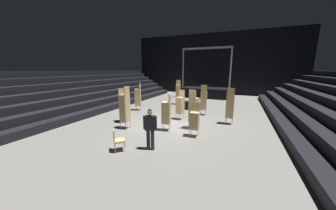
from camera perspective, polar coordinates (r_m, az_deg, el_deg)
The scene contains 17 objects.
ground_plane at distance 10.39m, azimuth 0.90°, elevation -6.90°, with size 22.00×30.00×0.10m, color slate.
arena_end_wall at distance 24.41m, azimuth 14.62°, elevation 13.11°, with size 22.00×0.30×8.00m, color black.
bleacher_bank_left at distance 15.83m, azimuth -26.98°, elevation 4.34°, with size 5.25×24.00×3.15m.
stage_riser at distance 21.07m, azimuth 12.71°, elevation 4.34°, with size 5.74×2.81×5.66m.
man_with_tie at distance 7.01m, azimuth -6.01°, elevation -7.33°, with size 0.57×0.34×1.75m.
chair_stack_front_left at distance 14.03m, azimuth -10.03°, elevation 2.72°, with size 0.57×0.57×2.22m.
chair_stack_front_right at distance 9.53m, azimuth 8.61°, elevation -1.49°, with size 0.53×0.53×2.22m.
chair_stack_mid_left at distance 11.29m, azimuth 4.09°, elevation 0.03°, with size 0.52×0.52×1.96m.
chair_stack_mid_right at distance 11.00m, azimuth -14.85°, elevation -0.20°, with size 0.62×0.62×2.14m.
chair_stack_mid_centre at distance 12.62m, azimuth 11.83°, elevation 1.65°, with size 0.49×0.49×2.22m.
chair_stack_rear_left at distance 9.74m, azimuth -14.24°, elevation -0.93°, with size 0.46×0.46×2.39m.
chair_stack_rear_right at distance 10.90m, azimuth 20.04°, elevation -0.40°, with size 0.45×0.45×2.22m.
chair_stack_rear_centre at distance 16.24m, azimuth 3.41°, elevation 4.25°, with size 0.55×0.55×2.31m.
chair_stack_aisle_left at distance 9.17m, azimuth -0.55°, elevation -2.42°, with size 0.52×0.52×2.05m.
chair_stack_aisle_right at distance 8.49m, azimuth 8.88°, elevation -4.91°, with size 0.45×0.45×1.71m.
equipment_road_case at distance 14.37m, azimuth 5.20°, elevation -0.11°, with size 0.90×0.60×0.65m, color black.
loose_chair_near_man at distance 7.32m, azimuth -16.61°, elevation -10.74°, with size 0.62×0.62×0.95m.
Camera 1 is at (3.68, -9.12, 3.28)m, focal length 18.23 mm.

